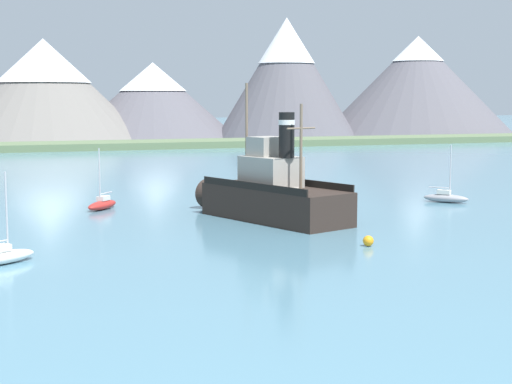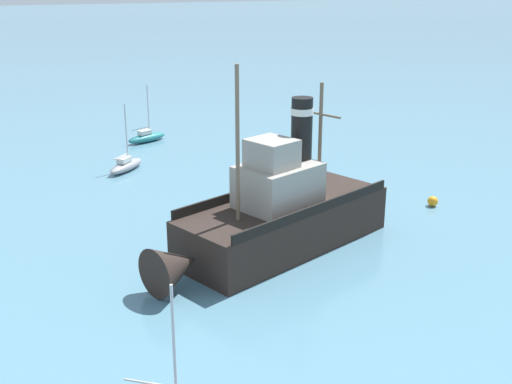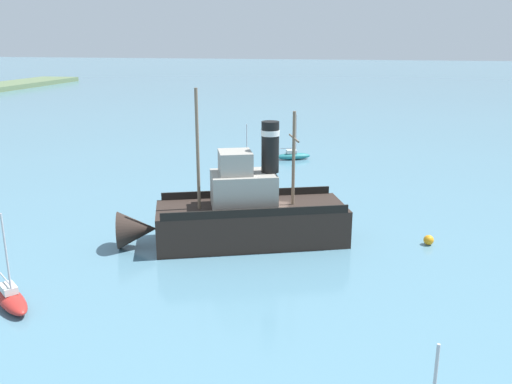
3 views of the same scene
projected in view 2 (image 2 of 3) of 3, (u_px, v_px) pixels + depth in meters
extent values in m
plane|color=teal|center=(299.00, 241.00, 34.69)|extent=(600.00, 600.00, 0.00)
cube|color=#2D231E|center=(284.00, 225.00, 33.75)|extent=(8.30, 12.78, 2.40)
cone|color=#2D231E|center=(175.00, 266.00, 28.98)|extent=(3.04, 3.07, 2.35)
cube|color=#9E998E|center=(278.00, 185.00, 32.68)|extent=(4.21, 4.79, 2.20)
cube|color=#9E998E|center=(272.00, 153.00, 31.77)|extent=(2.76, 2.64, 1.40)
cylinder|color=black|center=(302.00, 128.00, 32.94)|extent=(1.10, 1.10, 3.20)
cylinder|color=silver|center=(302.00, 111.00, 32.65)|extent=(1.16, 1.16, 0.35)
cylinder|color=#75604C|center=(238.00, 145.00, 29.97)|extent=(0.20, 0.20, 7.50)
cylinder|color=#75604C|center=(320.00, 139.00, 34.19)|extent=(0.20, 0.20, 6.00)
cylinder|color=#75604C|center=(321.00, 114.00, 33.76)|extent=(2.48, 1.02, 0.12)
cube|color=black|center=(316.00, 209.00, 31.83)|extent=(4.08, 10.73, 0.50)
cube|color=black|center=(256.00, 189.00, 34.74)|extent=(4.08, 10.73, 0.50)
cylinder|color=#B7B7BC|center=(174.00, 346.00, 19.87)|extent=(0.10, 0.10, 4.20)
cylinder|color=#B7B7BC|center=(150.00, 383.00, 20.59)|extent=(1.19, 1.45, 0.08)
ellipsoid|color=#23757A|center=(147.00, 138.00, 55.22)|extent=(2.47, 3.93, 0.70)
cube|color=silver|center=(145.00, 132.00, 54.91)|extent=(1.01, 1.26, 0.36)
cylinder|color=#B7B7BC|center=(148.00, 109.00, 54.64)|extent=(0.10, 0.10, 4.20)
cylinder|color=#B7B7BC|center=(141.00, 129.00, 54.52)|extent=(0.76, 1.69, 0.08)
ellipsoid|color=gray|center=(126.00, 166.00, 47.09)|extent=(3.42, 3.51, 0.70)
cube|color=silver|center=(124.00, 160.00, 46.74)|extent=(1.22, 1.24, 0.36)
cylinder|color=#B7B7BC|center=(126.00, 133.00, 46.56)|extent=(0.10, 0.10, 4.20)
cylinder|color=#B7B7BC|center=(121.00, 156.00, 46.27)|extent=(1.30, 1.36, 0.08)
sphere|color=orange|center=(433.00, 201.00, 39.88)|extent=(0.64, 0.64, 0.64)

